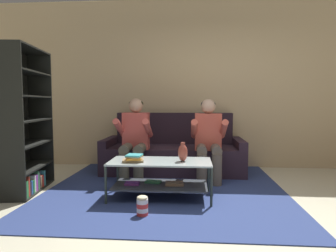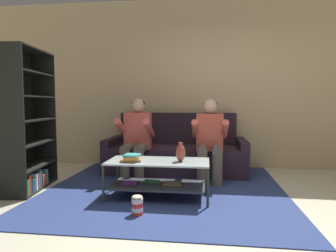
# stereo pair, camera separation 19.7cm
# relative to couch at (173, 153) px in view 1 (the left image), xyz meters

# --- Properties ---
(ground) EXTENTS (16.80, 16.80, 0.00)m
(ground) POSITION_rel_couch_xyz_m (0.57, -1.95, -0.31)
(ground) COLOR beige
(back_partition) EXTENTS (8.40, 0.12, 2.90)m
(back_partition) POSITION_rel_couch_xyz_m (0.57, 0.51, 1.14)
(back_partition) COLOR tan
(back_partition) RESTS_ON ground
(couch) EXTENTS (2.21, 0.87, 0.95)m
(couch) POSITION_rel_couch_xyz_m (0.00, 0.00, 0.00)
(couch) COLOR #2D1F2B
(couch) RESTS_ON ground
(person_seated_left) EXTENTS (0.50, 0.58, 1.18)m
(person_seated_left) POSITION_rel_couch_xyz_m (-0.53, -0.53, 0.34)
(person_seated_left) COLOR #5B5646
(person_seated_left) RESTS_ON ground
(person_seated_right) EXTENTS (0.50, 0.58, 1.17)m
(person_seated_right) POSITION_rel_couch_xyz_m (0.53, -0.53, 0.34)
(person_seated_right) COLOR #63574B
(person_seated_right) RESTS_ON ground
(coffee_table) EXTENTS (1.18, 0.56, 0.45)m
(coffee_table) POSITION_rel_couch_xyz_m (-0.07, -1.39, -0.01)
(coffee_table) COLOR #AFC2C0
(coffee_table) RESTS_ON ground
(area_rug) EXTENTS (3.00, 3.32, 0.01)m
(area_rug) POSITION_rel_couch_xyz_m (-0.03, -0.82, -0.30)
(area_rug) COLOR navy
(area_rug) RESTS_ON ground
(vase) EXTENTS (0.11, 0.11, 0.22)m
(vase) POSITION_rel_couch_xyz_m (0.19, -1.40, 0.24)
(vase) COLOR brown
(vase) RESTS_ON coffee_table
(book_stack) EXTENTS (0.26, 0.21, 0.09)m
(book_stack) POSITION_rel_couch_xyz_m (-0.37, -1.48, 0.18)
(book_stack) COLOR #947A51
(book_stack) RESTS_ON coffee_table
(bookshelf) EXTENTS (0.46, 0.98, 1.80)m
(bookshelf) POSITION_rel_couch_xyz_m (-1.82, -1.25, 0.43)
(bookshelf) COLOR black
(bookshelf) RESTS_ON ground
(popcorn_tub) EXTENTS (0.11, 0.11, 0.21)m
(popcorn_tub) POSITION_rel_couch_xyz_m (-0.19, -1.95, -0.20)
(popcorn_tub) COLOR red
(popcorn_tub) RESTS_ON ground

